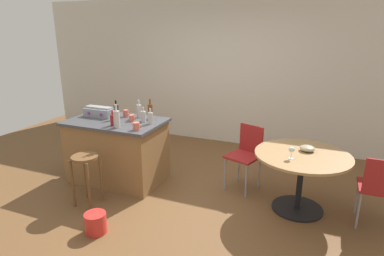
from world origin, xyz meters
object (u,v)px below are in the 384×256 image
cup_0 (136,126)px  cup_2 (126,113)px  folding_chair_far (246,152)px  toolbox (99,112)px  bottle_5 (139,111)px  bottle_6 (150,111)px  bottle_4 (143,116)px  plastic_bucket (96,223)px  cup_1 (132,118)px  wine_glass (292,150)px  bottle_3 (116,112)px  bottle_2 (113,120)px  wooden_stool (86,169)px  bottle_0 (117,119)px  bottle_1 (151,118)px  kitchen_island (117,150)px  dining_table (301,167)px  folding_chair_near (379,186)px  serving_bowl (307,148)px

cup_0 → cup_2: (-0.49, 0.51, -0.00)m
folding_chair_far → cup_2: (-1.77, -0.22, 0.43)m
toolbox → bottle_5: bearing=16.0°
bottle_6 → bottle_5: bearing=174.2°
bottle_4 → plastic_bucket: size_ratio=0.88×
cup_0 → cup_1: 0.43m
wine_glass → cup_1: bearing=176.3°
cup_0 → cup_1: size_ratio=1.15×
bottle_4 → wine_glass: 2.03m
bottle_3 → bottle_4: bottle_3 is taller
folding_chair_far → plastic_bucket: folding_chair_far is taller
bottle_2 → bottle_4: size_ratio=0.97×
wooden_stool → bottle_0: bottle_0 is taller
wooden_stool → plastic_bucket: 0.76m
toolbox → bottle_1: bottle_1 is taller
kitchen_island → dining_table: (2.54, 0.13, 0.11)m
cup_0 → bottle_2: bearing=172.2°
wooden_stool → wine_glass: bearing=15.8°
folding_chair_near → bottle_1: size_ratio=3.95×
toolbox → kitchen_island: bearing=-16.9°
bottle_2 → bottle_5: size_ratio=0.79×
cup_1 → bottle_3: bearing=178.3°
bottle_4 → cup_1: bottle_4 is taller
cup_0 → bottle_1: bearing=83.9°
folding_chair_far → serving_bowl: bearing=-15.3°
bottle_2 → bottle_6: (0.31, 0.47, 0.04)m
bottle_2 → bottle_5: 0.50m
folding_chair_near → folding_chair_far: (-1.57, 0.41, 0.02)m
dining_table → bottle_5: 2.36m
wooden_stool → cup_1: (0.18, 0.81, 0.48)m
bottle_4 → plastic_bucket: 1.58m
bottle_0 → bottle_2: (-0.10, 0.06, -0.04)m
bottle_4 → cup_1: (-0.17, -0.03, -0.04)m
bottle_0 → bottle_5: bottle_0 is taller
bottle_3 → bottle_5: bearing=39.1°
cup_0 → bottle_6: bearing=99.6°
cup_0 → cup_1: (-0.28, 0.33, -0.01)m
dining_table → folding_chair_near: (0.82, -0.08, -0.06)m
bottle_2 → bottle_1: bearing=31.3°
bottle_4 → bottle_6: bearing=82.7°
wooden_stool → bottle_5: bearing=80.4°
folding_chair_far → cup_2: cup_2 is taller
bottle_6 → cup_1: bearing=-135.0°
bottle_1 → cup_2: 0.56m
toolbox → serving_bowl: 2.94m
folding_chair_far → bottle_6: bottle_6 is taller
wine_glass → serving_bowl: 0.37m
bottle_2 → wine_glass: 2.31m
bottle_4 → bottle_6: (0.02, 0.16, 0.03)m
folding_chair_near → folding_chair_far: size_ratio=0.97×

